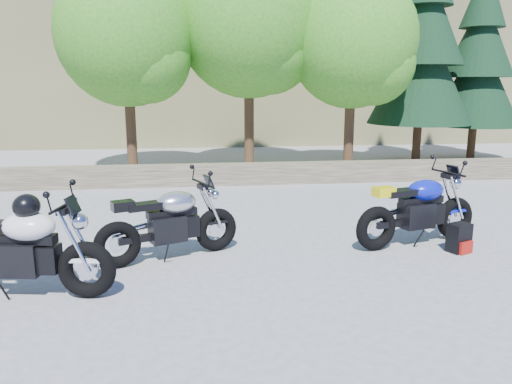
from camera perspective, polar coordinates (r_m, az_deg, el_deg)
ground at (r=7.29m, az=-0.62°, el=-7.47°), size 90.00×90.00×0.00m
stone_wall at (r=12.54m, az=-3.39°, el=2.04°), size 22.00×0.55×0.50m
hillside at (r=35.39m, az=-0.82°, el=20.37°), size 80.00×30.00×15.00m
tree_decid_left at (r=14.11m, az=-14.19°, el=16.63°), size 3.67×3.67×5.62m
tree_decid_mid at (r=14.54m, az=-0.36°, el=18.44°), size 4.08×4.08×6.24m
tree_decid_right at (r=14.50m, az=11.45°, el=16.08°), size 3.54×3.54×5.41m
conifer_near at (r=16.60m, az=18.58°, el=15.81°), size 3.17×3.17×7.06m
conifer_far at (r=18.13m, az=24.14°, el=13.73°), size 2.82×2.82×6.27m
silver_bike at (r=7.19m, az=-9.83°, el=-3.58°), size 2.03×1.01×1.07m
white_bike at (r=6.43m, az=-25.48°, el=-5.71°), size 2.23×0.73×1.24m
blue_bike at (r=8.13m, az=18.07°, el=-2.00°), size 2.18×0.89×1.12m
backpack at (r=8.05m, az=22.23°, el=-4.92°), size 0.38×0.36×0.43m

